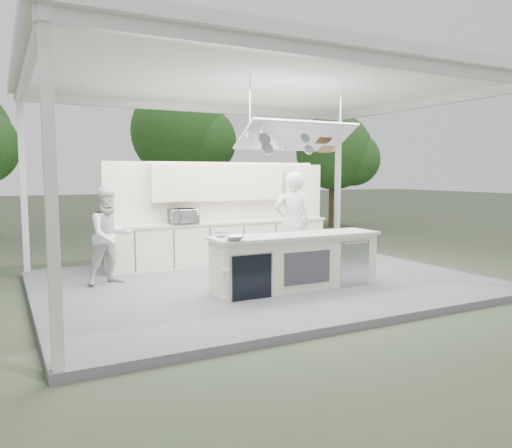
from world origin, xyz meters
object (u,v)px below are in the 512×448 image
demo_island (295,261)px  sous_chef (110,236)px  back_counter (221,242)px  head_chef (293,223)px

demo_island → sous_chef: size_ratio=1.77×
demo_island → back_counter: same height
back_counter → head_chef: size_ratio=2.51×
demo_island → sous_chef: bearing=146.1°
back_counter → demo_island: bearing=-86.4°
back_counter → head_chef: 1.97m
head_chef → demo_island: bearing=78.7°
demo_island → head_chef: 1.36m
demo_island → sous_chef: sous_chef is taller
sous_chef → back_counter: bearing=4.0°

